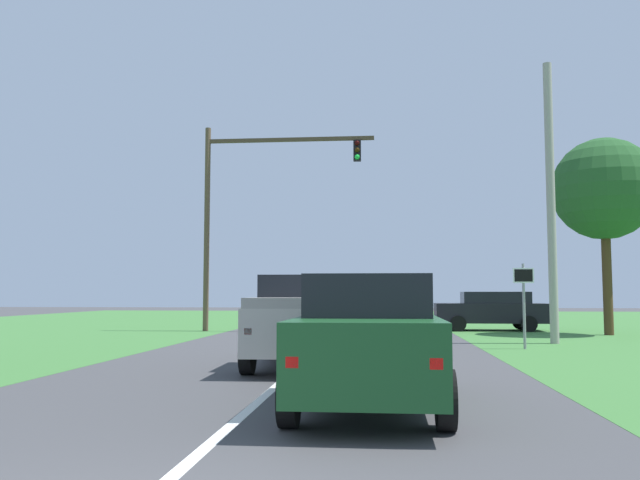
{
  "coord_description": "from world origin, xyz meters",
  "views": [
    {
      "loc": [
        1.85,
        -3.93,
        1.61
      ],
      "look_at": [
        -0.2,
        17.94,
        3.4
      ],
      "focal_mm": 37.07,
      "sensor_mm": 36.0,
      "label": 1
    }
  ],
  "objects_px": {
    "keep_moving_sign": "(524,294)",
    "crossing_suv_far": "(491,310)",
    "pickup_truck_lead": "(306,321)",
    "utility_pole_right": "(551,201)",
    "traffic_light": "(247,197)",
    "oak_tree_right": "(604,190)",
    "red_suv_near": "(370,337)"
  },
  "relations": [
    {
      "from": "pickup_truck_lead",
      "to": "traffic_light",
      "type": "xyz_separation_m",
      "value": [
        -4.16,
        13.47,
        4.78
      ]
    },
    {
      "from": "traffic_light",
      "to": "crossing_suv_far",
      "type": "xyz_separation_m",
      "value": [
        10.6,
        1.58,
        -4.9
      ]
    },
    {
      "from": "oak_tree_right",
      "to": "traffic_light",
      "type": "bearing_deg",
      "value": 175.07
    },
    {
      "from": "traffic_light",
      "to": "oak_tree_right",
      "type": "relative_size",
      "value": 1.15
    },
    {
      "from": "red_suv_near",
      "to": "utility_pole_right",
      "type": "height_order",
      "value": "utility_pole_right"
    },
    {
      "from": "red_suv_near",
      "to": "traffic_light",
      "type": "bearing_deg",
      "value": 107.03
    },
    {
      "from": "keep_moving_sign",
      "to": "crossing_suv_far",
      "type": "distance_m",
      "value": 9.85
    },
    {
      "from": "traffic_light",
      "to": "keep_moving_sign",
      "type": "xyz_separation_m",
      "value": [
        9.98,
        -8.23,
        -4.2
      ]
    },
    {
      "from": "pickup_truck_lead",
      "to": "red_suv_near",
      "type": "bearing_deg",
      "value": -73.32
    },
    {
      "from": "keep_moving_sign",
      "to": "oak_tree_right",
      "type": "relative_size",
      "value": 0.32
    },
    {
      "from": "utility_pole_right",
      "to": "pickup_truck_lead",
      "type": "bearing_deg",
      "value": -134.07
    },
    {
      "from": "pickup_truck_lead",
      "to": "traffic_light",
      "type": "height_order",
      "value": "traffic_light"
    },
    {
      "from": "keep_moving_sign",
      "to": "crossing_suv_far",
      "type": "height_order",
      "value": "keep_moving_sign"
    },
    {
      "from": "pickup_truck_lead",
      "to": "utility_pole_right",
      "type": "height_order",
      "value": "utility_pole_right"
    },
    {
      "from": "oak_tree_right",
      "to": "crossing_suv_far",
      "type": "distance_m",
      "value": 6.9
    },
    {
      "from": "traffic_light",
      "to": "utility_pole_right",
      "type": "xyz_separation_m",
      "value": [
        11.39,
        -6.0,
        -1.16
      ]
    },
    {
      "from": "red_suv_near",
      "to": "traffic_light",
      "type": "height_order",
      "value": "traffic_light"
    },
    {
      "from": "oak_tree_right",
      "to": "utility_pole_right",
      "type": "xyz_separation_m",
      "value": [
        -3.25,
        -4.73,
        -1.09
      ]
    },
    {
      "from": "pickup_truck_lead",
      "to": "keep_moving_sign",
      "type": "relative_size",
      "value": 2.12
    },
    {
      "from": "pickup_truck_lead",
      "to": "utility_pole_right",
      "type": "distance_m",
      "value": 11.01
    },
    {
      "from": "keep_moving_sign",
      "to": "crossing_suv_far",
      "type": "bearing_deg",
      "value": 86.36
    },
    {
      "from": "keep_moving_sign",
      "to": "crossing_suv_far",
      "type": "xyz_separation_m",
      "value": [
        0.62,
        9.81,
        -0.69
      ]
    },
    {
      "from": "red_suv_near",
      "to": "crossing_suv_far",
      "type": "xyz_separation_m",
      "value": [
        4.94,
        20.07,
        -0.09
      ]
    },
    {
      "from": "crossing_suv_far",
      "to": "traffic_light",
      "type": "bearing_deg",
      "value": -171.51
    },
    {
      "from": "keep_moving_sign",
      "to": "oak_tree_right",
      "type": "height_order",
      "value": "oak_tree_right"
    },
    {
      "from": "crossing_suv_far",
      "to": "keep_moving_sign",
      "type": "bearing_deg",
      "value": -93.64
    },
    {
      "from": "traffic_light",
      "to": "keep_moving_sign",
      "type": "bearing_deg",
      "value": -39.5
    },
    {
      "from": "red_suv_near",
      "to": "oak_tree_right",
      "type": "relative_size",
      "value": 0.64
    },
    {
      "from": "traffic_light",
      "to": "oak_tree_right",
      "type": "xyz_separation_m",
      "value": [
        14.64,
        -1.26,
        -0.08
      ]
    },
    {
      "from": "pickup_truck_lead",
      "to": "utility_pole_right",
      "type": "xyz_separation_m",
      "value": [
        7.23,
        7.47,
        3.62
      ]
    },
    {
      "from": "utility_pole_right",
      "to": "oak_tree_right",
      "type": "bearing_deg",
      "value": 55.51
    },
    {
      "from": "keep_moving_sign",
      "to": "oak_tree_right",
      "type": "distance_m",
      "value": 9.34
    }
  ]
}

